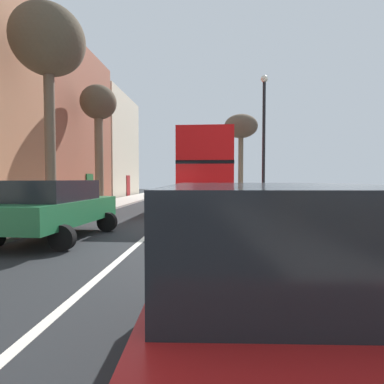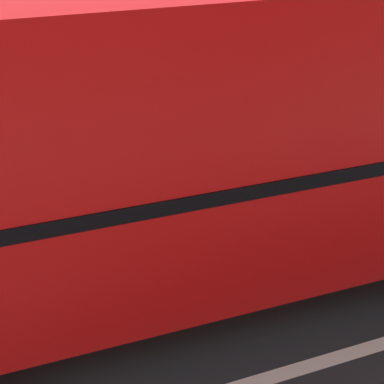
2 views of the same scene
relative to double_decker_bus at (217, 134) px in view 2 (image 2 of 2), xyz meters
The scene contains 1 object.
double_decker_bus is the anchor object (origin of this frame).
Camera 2 is at (-2.18, 8.82, 4.74)m, focal length 39.36 mm.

